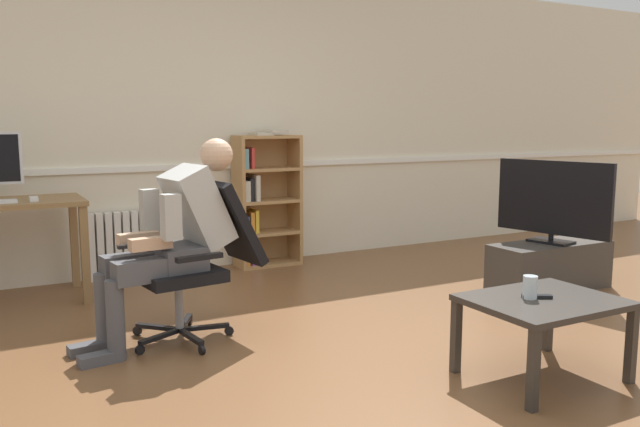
% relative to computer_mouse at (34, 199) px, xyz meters
% --- Properties ---
extents(ground_plane, '(18.00, 18.00, 0.00)m').
position_rel_computer_mouse_xyz_m(ground_plane, '(1.53, -2.03, -0.77)').
color(ground_plane, brown).
extents(back_wall, '(12.00, 0.13, 2.70)m').
position_rel_computer_mouse_xyz_m(back_wall, '(1.53, 0.62, 0.58)').
color(back_wall, beige).
rests_on(back_wall, ground_plane).
extents(computer_mouse, '(0.06, 0.10, 0.03)m').
position_rel_computer_mouse_xyz_m(computer_mouse, '(0.00, 0.00, 0.00)').
color(computer_mouse, white).
rests_on(computer_mouse, computer_desk).
extents(bookshelf, '(0.59, 0.29, 1.24)m').
position_rel_computer_mouse_xyz_m(bookshelf, '(1.95, 0.41, -0.18)').
color(bookshelf, '#AD7F4C').
rests_on(bookshelf, ground_plane).
extents(radiator, '(0.69, 0.08, 0.57)m').
position_rel_computer_mouse_xyz_m(radiator, '(0.77, 0.51, -0.49)').
color(radiator, white).
rests_on(radiator, ground_plane).
extents(office_chair, '(0.83, 0.63, 0.96)m').
position_rel_computer_mouse_xyz_m(office_chair, '(0.83, -1.24, -0.25)').
color(office_chair, black).
rests_on(office_chair, ground_plane).
extents(person_seated, '(1.01, 0.44, 1.22)m').
position_rel_computer_mouse_xyz_m(person_seated, '(0.65, -1.26, -0.12)').
color(person_seated, '#4C4C51').
rests_on(person_seated, ground_plane).
extents(tv_stand, '(1.01, 0.38, 0.38)m').
position_rel_computer_mouse_xyz_m(tv_stand, '(3.58, -1.48, -0.58)').
color(tv_stand, '#3D3833').
rests_on(tv_stand, ground_plane).
extents(tv_screen, '(0.27, 0.92, 0.64)m').
position_rel_computer_mouse_xyz_m(tv_screen, '(3.58, -1.47, -0.06)').
color(tv_screen, black).
rests_on(tv_screen, tv_stand).
extents(coffee_table, '(0.74, 0.59, 0.42)m').
position_rel_computer_mouse_xyz_m(coffee_table, '(2.16, -2.71, -0.40)').
color(coffee_table, '#332D28').
rests_on(coffee_table, ground_plane).
extents(drinking_glass, '(0.07, 0.07, 0.12)m').
position_rel_computer_mouse_xyz_m(drinking_glass, '(2.09, -2.67, -0.29)').
color(drinking_glass, silver).
rests_on(drinking_glass, coffee_table).
extents(spare_remote, '(0.15, 0.11, 0.02)m').
position_rel_computer_mouse_xyz_m(spare_remote, '(2.13, -2.69, -0.34)').
color(spare_remote, black).
rests_on(spare_remote, coffee_table).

